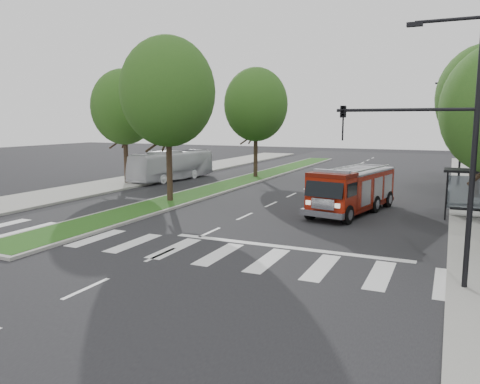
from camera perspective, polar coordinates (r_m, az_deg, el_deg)
The scene contains 12 objects.
ground at distance 21.59m, azimuth -3.71°, elevation -4.94°, with size 140.00×140.00×0.00m, color black.
sidewalk_left at distance 37.86m, azimuth -16.07°, elevation 0.73°, with size 5.00×80.00×0.15m, color gray.
median at distance 40.13m, azimuth 0.81°, elevation 1.50°, with size 3.00×50.00×0.15m.
bus_shelter at distance 26.86m, azimuth 26.95°, elevation 1.23°, with size 3.20×1.60×2.61m.
tree_right_far at distance 42.54m, azimuth 26.84°, elevation 8.76°, with size 5.00×5.00×8.73m.
tree_median_near at distance 29.27m, azimuth -8.81°, elevation 11.97°, with size 5.80×5.80×10.16m.
tree_median_far at distance 41.69m, azimuth 1.94°, elevation 10.59°, with size 5.60×5.60×9.72m.
tree_left_mid at distance 38.77m, azimuth -13.94°, elevation 10.01°, with size 5.20×5.20×9.16m.
streetlight_right_near at distance 15.01m, azimuth 23.38°, elevation 6.42°, with size 4.08×0.22×8.00m.
streetlight_right_far at distance 38.51m, azimuth 25.21°, elevation 6.95°, with size 2.11×0.20×8.00m.
fire_engine at distance 26.63m, azimuth 13.54°, elevation 0.19°, with size 3.79×7.90×2.63m.
city_bus at distance 40.83m, azimuth -8.23°, elevation 3.23°, with size 2.15×9.18×2.56m, color silver.
Camera 1 is at (9.91, -18.51, 5.07)m, focal length 35.00 mm.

